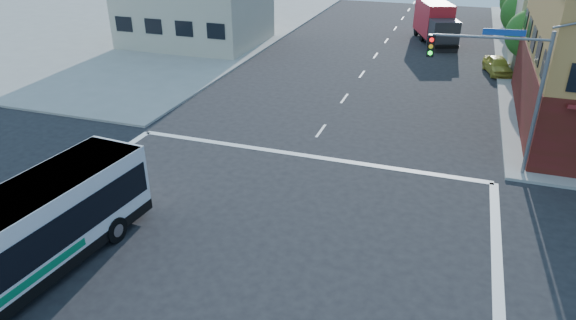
% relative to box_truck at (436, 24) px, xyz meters
% --- Properties ---
extents(ground, '(120.00, 120.00, 0.00)m').
position_rel_box_truck_xyz_m(ground, '(-4.42, -37.91, -1.78)').
color(ground, black).
rests_on(ground, ground).
extents(sidewalk_nw, '(50.00, 50.00, 0.15)m').
position_rel_box_truck_xyz_m(sidewalk_nw, '(-39.42, -2.91, -1.70)').
color(sidewalk_nw, gray).
rests_on(sidewalk_nw, ground).
extents(building_west, '(12.06, 10.06, 8.00)m').
position_rel_box_truck_xyz_m(building_west, '(-21.44, -7.93, 2.23)').
color(building_west, beige).
rests_on(building_west, ground).
extents(signal_mast_ne, '(7.91, 1.13, 8.07)m').
position_rel_box_truck_xyz_m(signal_mast_ne, '(4.66, -27.29, 3.20)').
color(signal_mast_ne, slate).
rests_on(signal_mast_ne, ground).
extents(street_tree_a, '(3.60, 3.60, 5.53)m').
position_rel_box_truck_xyz_m(street_tree_a, '(7.48, -9.99, 1.81)').
color(street_tree_a, '#3B2615').
rests_on(street_tree_a, ground).
extents(street_tree_b, '(3.80, 3.80, 5.79)m').
position_rel_box_truck_xyz_m(street_tree_b, '(7.48, -1.99, 1.97)').
color(street_tree_b, '#3B2615').
rests_on(street_tree_b, ground).
extents(street_tree_c, '(3.40, 3.40, 5.29)m').
position_rel_box_truck_xyz_m(street_tree_c, '(7.48, 6.01, 1.68)').
color(street_tree_c, '#3B2615').
rests_on(street_tree_c, ground).
extents(box_truck, '(4.89, 8.47, 3.67)m').
position_rel_box_truck_xyz_m(box_truck, '(0.00, 0.00, 0.00)').
color(box_truck, '#28282D').
rests_on(box_truck, ground).
extents(parked_car, '(2.49, 4.22, 1.35)m').
position_rel_box_truck_xyz_m(parked_car, '(5.57, -9.24, -1.11)').
color(parked_car, gold).
rests_on(parked_car, ground).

